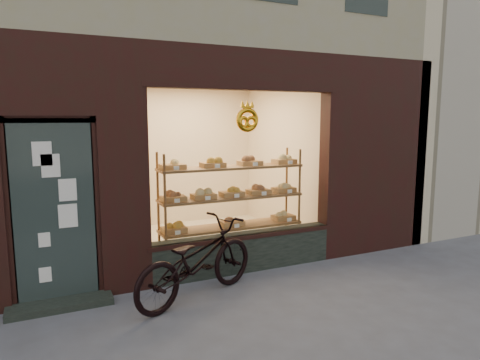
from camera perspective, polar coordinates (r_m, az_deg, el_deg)
name	(u,v)px	position (r m, az deg, el deg)	size (l,w,h in m)	color
ground	(297,349)	(4.41, 7.56, -21.39)	(90.00, 90.00, 0.00)	#595C68
neighbor_right	(480,37)	(14.76, 29.31, 16.30)	(12.00, 7.00, 9.00)	beige
display_shelf	(232,205)	(6.43, -1.11, -3.41)	(2.20, 0.45, 1.70)	brown
bicycle	(197,260)	(5.25, -5.79, -10.62)	(0.63, 1.82, 0.96)	black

